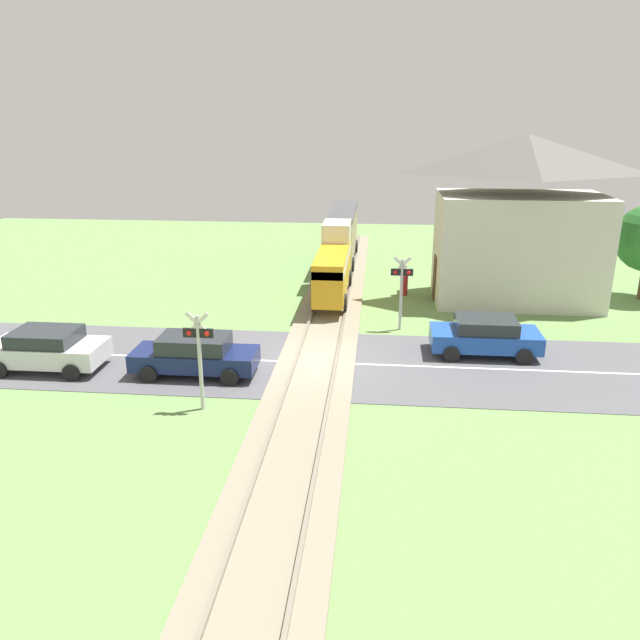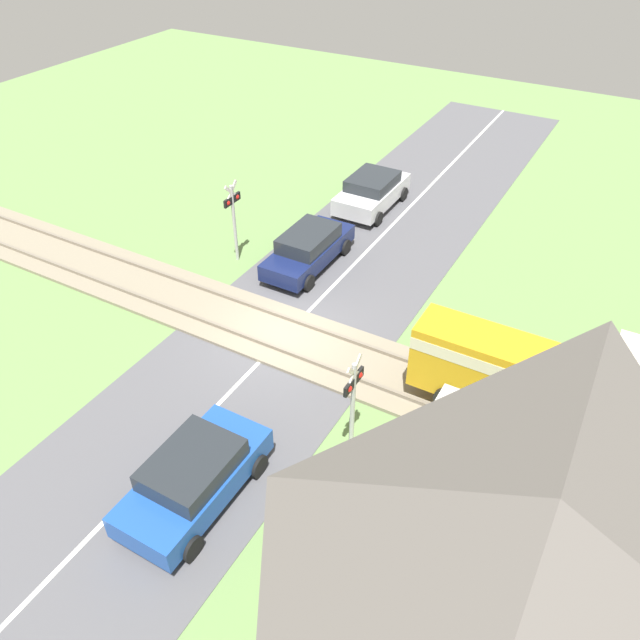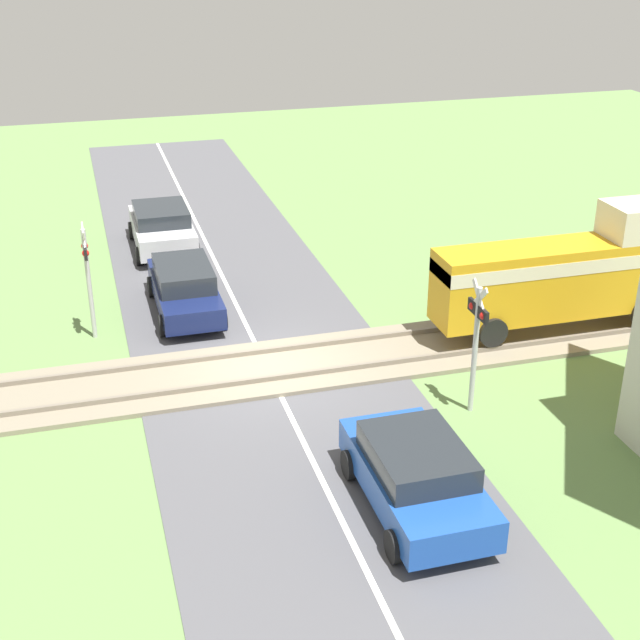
{
  "view_description": "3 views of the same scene",
  "coord_description": "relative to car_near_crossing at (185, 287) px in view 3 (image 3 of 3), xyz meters",
  "views": [
    {
      "loc": [
        2.11,
        -20.77,
        8.58
      ],
      "look_at": [
        0.0,
        1.33,
        1.2
      ],
      "focal_mm": 35.0,
      "sensor_mm": 36.0,
      "label": 1
    },
    {
      "loc": [
        12.74,
        8.55,
        12.48
      ],
      "look_at": [
        0.0,
        1.33,
        1.2
      ],
      "focal_mm": 35.0,
      "sensor_mm": 36.0,
      "label": 2
    },
    {
      "loc": [
        18.9,
        -4.04,
        10.32
      ],
      "look_at": [
        0.0,
        1.33,
        1.2
      ],
      "focal_mm": 50.0,
      "sensor_mm": 36.0,
      "label": 3
    }
  ],
  "objects": [
    {
      "name": "crossing_signal_west_approach",
      "position": [
        0.95,
        -2.54,
        1.24
      ],
      "size": [
        0.9,
        0.18,
        3.11
      ],
      "color": "#B7B7B7",
      "rests_on": "ground_plane"
    },
    {
      "name": "car_far_side",
      "position": [
        10.17,
        2.88,
        0.01
      ],
      "size": [
        3.97,
        1.97,
        1.43
      ],
      "color": "#1E4CA8",
      "rests_on": "ground_plane"
    },
    {
      "name": "car_near_crossing",
      "position": [
        0.0,
        0.0,
        0.0
      ],
      "size": [
        4.24,
        1.79,
        1.42
      ],
      "color": "#141E4C",
      "rests_on": "ground_plane"
    },
    {
      "name": "track_bed",
      "position": [
        4.04,
        1.44,
        -0.68
      ],
      "size": [
        2.8,
        48.0,
        0.24
      ],
      "color": "gray",
      "rests_on": "ground_plane"
    },
    {
      "name": "ground_plane",
      "position": [
        4.04,
        1.44,
        -0.75
      ],
      "size": [
        60.0,
        60.0,
        0.0
      ],
      "primitive_type": "plane",
      "color": "#66894C"
    },
    {
      "name": "crossing_signal_east_approach",
      "position": [
        7.12,
        5.42,
        1.24
      ],
      "size": [
        0.9,
        0.18,
        3.11
      ],
      "color": "#B7B7B7",
      "rests_on": "ground_plane"
    },
    {
      "name": "road_surface",
      "position": [
        4.04,
        1.44,
        -0.74
      ],
      "size": [
        48.0,
        6.4,
        0.02
      ],
      "color": "#515156",
      "rests_on": "ground_plane"
    },
    {
      "name": "car_behind_queue",
      "position": [
        -5.29,
        0.0,
        0.02
      ],
      "size": [
        3.94,
        2.01,
        1.45
      ],
      "color": "silver",
      "rests_on": "ground_plane"
    }
  ]
}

